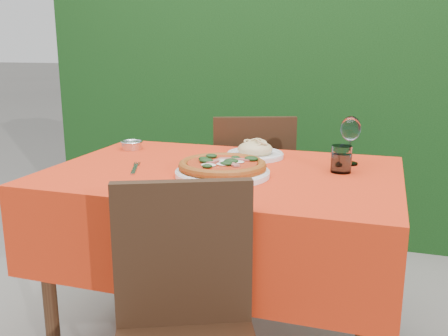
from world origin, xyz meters
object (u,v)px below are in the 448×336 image
(chair_far, at_px, (252,187))
(pasta_plate, at_px, (255,152))
(steel_ramekin, at_px, (132,146))
(chair_near, at_px, (185,322))
(pizza_plate, at_px, (222,168))
(fork, at_px, (135,169))
(water_glass, at_px, (341,160))
(wine_glass, at_px, (351,131))

(chair_far, xyz_separation_m, pasta_plate, (0.12, -0.41, 0.27))
(steel_ramekin, bearing_deg, chair_near, -54.77)
(chair_near, xyz_separation_m, pizza_plate, (-0.06, 0.51, 0.29))
(chair_far, bearing_deg, pasta_plate, 85.32)
(pizza_plate, xyz_separation_m, fork, (-0.33, -0.02, -0.03))
(chair_far, bearing_deg, steel_ramekin, 22.91)
(pasta_plate, bearing_deg, fork, -136.51)
(water_glass, xyz_separation_m, fork, (-0.72, -0.20, -0.04))
(wine_glass, bearing_deg, chair_near, -112.48)
(fork, bearing_deg, pizza_plate, -18.62)
(chair_near, bearing_deg, chair_far, 72.86)
(water_glass, bearing_deg, fork, -164.36)
(chair_far, relative_size, pasta_plate, 3.73)
(water_glass, height_order, wine_glass, wine_glass)
(chair_near, height_order, fork, chair_near)
(chair_near, relative_size, pizza_plate, 2.54)
(pasta_plate, distance_m, fork, 0.50)
(chair_near, relative_size, steel_ramekin, 9.67)
(pizza_plate, relative_size, steel_ramekin, 3.80)
(pasta_plate, relative_size, fork, 1.14)
(pizza_plate, distance_m, fork, 0.33)
(chair_far, height_order, pasta_plate, chair_far)
(pasta_plate, relative_size, water_glass, 2.40)
(pizza_plate, bearing_deg, chair_far, 96.55)
(chair_far, bearing_deg, pizza_plate, 75.86)
(pasta_plate, height_order, water_glass, water_glass)
(fork, xyz_separation_m, steel_ramekin, (-0.19, 0.34, 0.01))
(wine_glass, height_order, steel_ramekin, wine_glass)
(wine_glass, relative_size, steel_ramekin, 2.14)
(fork, bearing_deg, chair_near, -73.47)
(water_glass, distance_m, fork, 0.75)
(water_glass, xyz_separation_m, steel_ramekin, (-0.91, 0.14, -0.03))
(chair_near, relative_size, chair_far, 0.97)
(pasta_plate, xyz_separation_m, wine_glass, (0.37, -0.01, 0.11))
(steel_ramekin, bearing_deg, water_glass, -8.62)
(chair_far, bearing_deg, water_glass, 109.72)
(pasta_plate, height_order, fork, pasta_plate)
(pasta_plate, height_order, steel_ramekin, pasta_plate)
(pizza_plate, distance_m, wine_glass, 0.53)
(chair_far, distance_m, water_glass, 0.79)
(water_glass, bearing_deg, chair_far, 130.42)
(chair_far, xyz_separation_m, wine_glass, (0.49, -0.42, 0.38))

